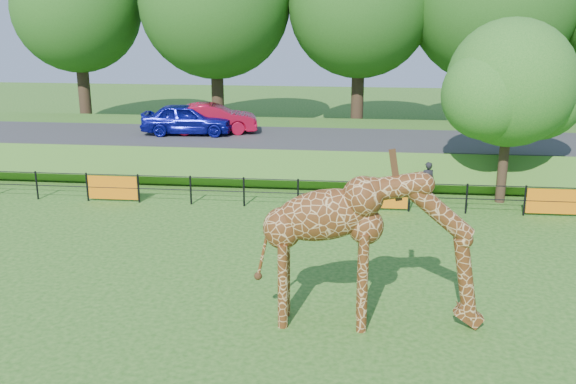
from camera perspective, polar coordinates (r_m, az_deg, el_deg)
name	(u,v)px	position (r m, az deg, el deg)	size (l,w,h in m)	color
ground	(267,305)	(16.10, -1.88, -10.01)	(90.00, 90.00, 0.00)	#235816
giraffe	(371,250)	(14.56, 7.35, -5.12)	(5.18, 0.95, 3.70)	#582E12
perimeter_fence	(298,193)	(23.33, 0.90, -0.13)	(28.07, 0.10, 1.10)	black
embankment	(313,147)	(30.55, 2.25, 3.98)	(40.00, 9.00, 1.30)	#235816
road	(311,139)	(28.94, 2.05, 4.73)	(40.00, 5.00, 0.12)	#333336
car_blue	(188,119)	(29.95, -8.91, 6.44)	(1.68, 4.18, 1.42)	#151AAF
car_red	(212,118)	(30.11, -6.75, 6.52)	(1.44, 4.14, 1.36)	red
visitor	(427,181)	(24.76, 12.27, 0.95)	(0.55, 0.36, 1.50)	black
tree_east	(513,88)	(24.70, 19.37, 8.73)	(5.40, 4.71, 6.76)	#302315
bg_tree_line	(358,4)	(36.29, 6.25, 16.24)	(37.30, 8.80, 11.82)	#302315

